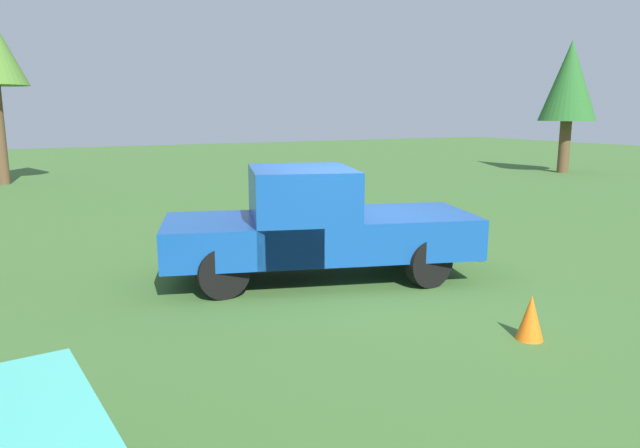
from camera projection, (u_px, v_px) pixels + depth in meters
ground_plane at (347, 276)px, 9.51m from camera, size 80.00×80.00×0.00m
pickup_truck at (312, 222)px, 9.24m from camera, size 5.26×3.29×1.81m
tree_back_left at (569, 82)px, 25.07m from camera, size 2.43×2.43×5.73m
traffic_cone at (531, 317)px, 6.84m from camera, size 0.32×0.32×0.55m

